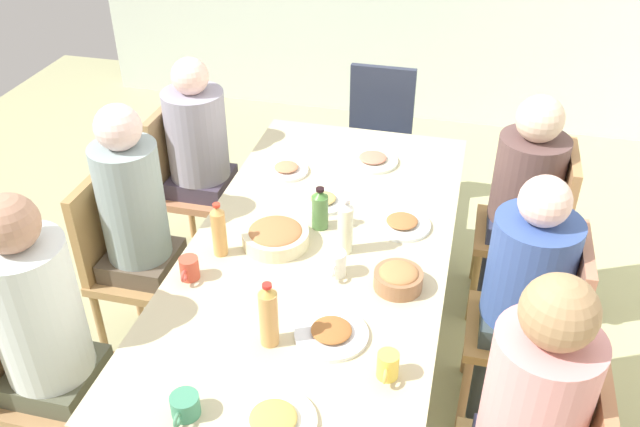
{
  "coord_description": "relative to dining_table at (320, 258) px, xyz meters",
  "views": [
    {
      "loc": [
        2.14,
        0.53,
        2.37
      ],
      "look_at": [
        0.0,
        0.0,
        0.89
      ],
      "focal_mm": 38.19,
      "sensor_mm": 36.0,
      "label": 1
    }
  ],
  "objects": [
    {
      "name": "bottle_3",
      "position": [
        0.02,
        0.1,
        0.19
      ],
      "size": [
        0.06,
        0.06,
        0.24
      ],
      "color": "#E6E9C2",
      "rests_on": "dining_table"
    },
    {
      "name": "plate_4",
      "position": [
        -0.71,
        0.09,
        0.08
      ],
      "size": [
        0.24,
        0.24,
        0.04
      ],
      "color": "silver",
      "rests_on": "dining_table"
    },
    {
      "name": "bottle_2",
      "position": [
        0.57,
        -0.03,
        0.19
      ],
      "size": [
        0.06,
        0.06,
        0.25
      ],
      "color": "tan",
      "rests_on": "dining_table"
    },
    {
      "name": "bottle_0",
      "position": [
        -0.12,
        -0.03,
        0.16
      ],
      "size": [
        0.07,
        0.07,
        0.19
      ],
      "color": "#4D7840",
      "rests_on": "dining_table"
    },
    {
      "name": "dining_table",
      "position": [
        0.0,
        0.0,
        0.0
      ],
      "size": [
        2.1,
        1.03,
        0.74
      ],
      "color": "beige",
      "rests_on": "ground_plane"
    },
    {
      "name": "cup_2",
      "position": [
        0.17,
        0.1,
        0.12
      ],
      "size": [
        0.11,
        0.07,
        0.1
      ],
      "color": "white",
      "rests_on": "dining_table"
    },
    {
      "name": "person_4",
      "position": [
        -0.7,
        -0.81,
        0.04
      ],
      "size": [
        0.31,
        0.31,
        1.19
      ],
      "color": "#433B3A",
      "rests_on": "ground_plane"
    },
    {
      "name": "chair_3",
      "position": [
        -0.7,
        0.9,
        -0.16
      ],
      "size": [
        0.4,
        0.4,
        0.9
      ],
      "color": "#B58048",
      "rests_on": "ground_plane"
    },
    {
      "name": "cup_1",
      "position": [
        0.92,
        -0.19,
        0.11
      ],
      "size": [
        0.12,
        0.09,
        0.07
      ],
      "color": "#418A67",
      "rests_on": "dining_table"
    },
    {
      "name": "ground_plane",
      "position": [
        0.0,
        0.0,
        -0.67
      ],
      "size": [
        6.68,
        6.68,
        0.0
      ],
      "primitive_type": "plane",
      "color": "tan"
    },
    {
      "name": "plate_1",
      "position": [
        0.5,
        0.16,
        0.08
      ],
      "size": [
        0.25,
        0.25,
        0.04
      ],
      "color": "silver",
      "rests_on": "dining_table"
    },
    {
      "name": "person_1",
      "position": [
        0.0,
        -0.8,
        0.07
      ],
      "size": [
        0.3,
        0.3,
        1.26
      ],
      "color": "brown",
      "rests_on": "ground_plane"
    },
    {
      "name": "person_5",
      "position": [
        -0.0,
        0.81,
        0.04
      ],
      "size": [
        0.32,
        0.32,
        1.17
      ],
      "color": "#373E41",
      "rests_on": "ground_plane"
    },
    {
      "name": "plate_3",
      "position": [
        0.89,
        0.08,
        0.08
      ],
      "size": [
        0.26,
        0.26,
        0.04
      ],
      "color": "white",
      "rests_on": "dining_table"
    },
    {
      "name": "chair_2",
      "position": [
        0.7,
        -0.9,
        -0.16
      ],
      "size": [
        0.4,
        0.4,
        0.9
      ],
      "color": "#A67B4E",
      "rests_on": "ground_plane"
    },
    {
      "name": "bowl_1",
      "position": [
        0.04,
        -0.17,
        0.11
      ],
      "size": [
        0.27,
        0.27,
        0.08
      ],
      "color": "beige",
      "rests_on": "dining_table"
    },
    {
      "name": "chair_0",
      "position": [
        -1.43,
        0.0,
        -0.16
      ],
      "size": [
        0.4,
        0.4,
        0.9
      ],
      "color": "#2C3F47",
      "rests_on": "ground_plane"
    },
    {
      "name": "cup_3",
      "position": [
        0.32,
        -0.42,
        0.11
      ],
      "size": [
        0.11,
        0.07,
        0.09
      ],
      "color": "#C64C36",
      "rests_on": "dining_table"
    },
    {
      "name": "person_2",
      "position": [
        0.7,
        -0.81,
        0.09
      ],
      "size": [
        0.3,
        0.3,
        1.27
      ],
      "color": "brown",
      "rests_on": "ground_plane"
    },
    {
      "name": "plate_0",
      "position": [
        -0.21,
        0.3,
        0.08
      ],
      "size": [
        0.24,
        0.24,
        0.04
      ],
      "color": "white",
      "rests_on": "dining_table"
    },
    {
      "name": "plate_2",
      "position": [
        -0.52,
        -0.29,
        0.08
      ],
      "size": [
        0.21,
        0.21,
        0.04
      ],
      "color": "white",
      "rests_on": "dining_table"
    },
    {
      "name": "chair_5",
      "position": [
        0.0,
        0.9,
        -0.16
      ],
      "size": [
        0.4,
        0.4,
        0.9
      ],
      "color": "#B58548",
      "rests_on": "ground_plane"
    },
    {
      "name": "chair_4",
      "position": [
        -0.7,
        -0.9,
        -0.16
      ],
      "size": [
        0.4,
        0.4,
        0.9
      ],
      "color": "#B77954",
      "rests_on": "ground_plane"
    },
    {
      "name": "person_3",
      "position": [
        -0.7,
        0.81,
        0.04
      ],
      "size": [
        0.32,
        0.32,
        1.17
      ],
      "color": "#2A304A",
      "rests_on": "ground_plane"
    },
    {
      "name": "bottle_1",
      "position": [
        0.15,
        -0.37,
        0.18
      ],
      "size": [
        0.06,
        0.06,
        0.23
      ],
      "color": "tan",
      "rests_on": "dining_table"
    },
    {
      "name": "bowl_0",
      "position": [
        0.19,
        0.34,
        0.11
      ],
      "size": [
        0.18,
        0.18,
        0.09
      ],
      "color": "#976846",
      "rests_on": "dining_table"
    },
    {
      "name": "chair_1",
      "position": [
        0.0,
        -0.9,
        -0.16
      ],
      "size": [
        0.4,
        0.4,
        0.9
      ],
      "color": "#A8814F",
      "rests_on": "ground_plane"
    },
    {
      "name": "cup_0",
      "position": [
        0.63,
        0.37,
        0.12
      ],
      "size": [
        0.11,
        0.07,
        0.09
      ],
      "color": "#E7CF4C",
      "rests_on": "dining_table"
    },
    {
      "name": "plate_5",
      "position": [
        -0.3,
        -0.06,
        0.08
      ],
      "size": [
        0.21,
        0.21,
        0.04
      ],
      "color": "silver",
      "rests_on": "dining_table"
    },
    {
      "name": "person_6",
      "position": [
        0.7,
        0.81,
        0.09
      ],
      "size": [
        0.31,
        0.31,
        1.27
      ],
      "color": "#323C55",
      "rests_on": "ground_plane"
    }
  ]
}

